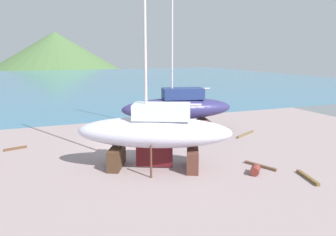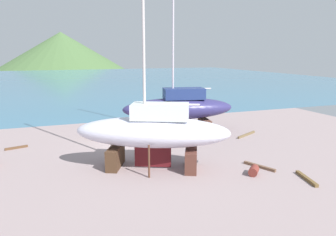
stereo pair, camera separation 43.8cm
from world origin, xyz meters
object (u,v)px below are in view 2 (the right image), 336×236
(barrel_tipped_right, at_px, (92,132))
(barrel_rust_near, at_px, (254,171))
(sailboat_far_slipway, at_px, (179,108))
(worker, at_px, (159,138))
(sailboat_large_starboard, at_px, (153,131))

(barrel_tipped_right, distance_m, barrel_rust_near, 14.58)
(sailboat_far_slipway, relative_size, barrel_tipped_right, 20.01)
(worker, bearing_deg, sailboat_large_starboard, 74.62)
(worker, distance_m, barrel_rust_near, 7.71)
(barrel_rust_near, bearing_deg, barrel_tipped_right, 122.48)
(worker, bearing_deg, sailboat_far_slipway, -117.21)
(sailboat_far_slipway, distance_m, barrel_tipped_right, 8.10)
(sailboat_large_starboard, distance_m, worker, 4.25)
(sailboat_far_slipway, bearing_deg, sailboat_large_starboard, 69.33)
(sailboat_far_slipway, xyz_separation_m, barrel_rust_near, (-0.07, -11.86, -1.89))
(sailboat_far_slipway, distance_m, worker, 6.37)
(sailboat_large_starboard, height_order, barrel_rust_near, sailboat_large_starboard)
(sailboat_large_starboard, relative_size, barrel_tipped_right, 21.62)
(sailboat_far_slipway, height_order, sailboat_large_starboard, sailboat_large_starboard)
(barrel_tipped_right, bearing_deg, sailboat_far_slipway, -3.21)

